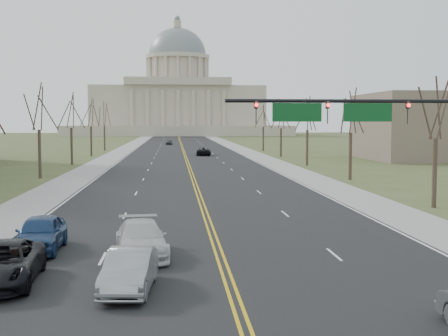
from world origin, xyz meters
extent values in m
cube|color=black|center=(0.00, 110.00, 0.01)|extent=(20.00, 380.00, 0.01)
cube|color=black|center=(0.00, 6.00, 0.01)|extent=(120.00, 14.00, 0.01)
cube|color=gray|center=(-12.00, 110.00, 0.01)|extent=(4.00, 380.00, 0.03)
cube|color=gray|center=(12.00, 110.00, 0.01)|extent=(4.00, 380.00, 0.03)
cube|color=gold|center=(0.00, 110.00, 0.01)|extent=(0.42, 380.00, 0.01)
cube|color=silver|center=(-9.80, 110.00, 0.01)|extent=(0.15, 380.00, 0.01)
cube|color=silver|center=(9.80, 110.00, 0.01)|extent=(0.15, 380.00, 0.01)
cube|color=#B2A694|center=(0.00, 250.00, 2.00)|extent=(90.00, 60.00, 4.00)
cube|color=#B2A694|center=(0.00, 250.00, 12.00)|extent=(70.00, 40.00, 16.00)
cube|color=#B2A694|center=(0.00, 229.50, 21.50)|extent=(42.00, 3.00, 3.00)
cylinder|color=#B2A694|center=(0.00, 250.00, 26.00)|extent=(24.00, 24.00, 12.00)
cylinder|color=#B2A694|center=(0.00, 250.00, 32.80)|extent=(27.00, 27.00, 1.60)
ellipsoid|color=slate|center=(0.00, 250.00, 33.60)|extent=(24.00, 24.00, 22.80)
cylinder|color=#B2A694|center=(0.00, 250.00, 46.50)|extent=(3.20, 3.20, 3.00)
sphere|color=slate|center=(0.00, 250.00, 48.80)|extent=(2.40, 2.40, 2.40)
cylinder|color=black|center=(6.50, 13.50, 6.80)|extent=(12.00, 0.18, 0.18)
imported|color=black|center=(9.50, 13.50, 6.25)|extent=(0.35, 0.40, 1.10)
sphere|color=#FF0C0C|center=(9.50, 13.35, 6.60)|extent=(0.18, 0.18, 0.18)
imported|color=black|center=(5.50, 13.50, 6.25)|extent=(0.35, 0.40, 1.10)
sphere|color=#FF0C0C|center=(5.50, 13.35, 6.60)|extent=(0.18, 0.18, 0.18)
imported|color=black|center=(2.00, 13.50, 6.25)|extent=(0.35, 0.40, 1.10)
sphere|color=#FF0C0C|center=(2.00, 13.35, 6.60)|extent=(0.18, 0.18, 0.18)
cube|color=#0C4C1E|center=(7.50, 13.50, 6.25)|extent=(2.40, 0.12, 0.90)
cube|color=#0C4C1E|center=(4.00, 13.50, 6.25)|extent=(2.40, 0.12, 0.90)
cylinder|color=#32241D|center=(15.50, 24.00, 2.34)|extent=(0.32, 0.32, 4.68)
cylinder|color=#32241D|center=(15.50, 44.00, 2.34)|extent=(0.32, 0.32, 4.68)
cylinder|color=#32241D|center=(-15.50, 48.00, 2.48)|extent=(0.32, 0.32, 4.95)
cylinder|color=#32241D|center=(15.50, 64.00, 2.34)|extent=(0.32, 0.32, 4.68)
cylinder|color=#32241D|center=(-15.50, 68.00, 2.48)|extent=(0.32, 0.32, 4.95)
cylinder|color=#32241D|center=(15.50, 84.00, 2.34)|extent=(0.32, 0.32, 4.68)
cylinder|color=#32241D|center=(-15.50, 88.00, 2.48)|extent=(0.32, 0.32, 4.95)
cylinder|color=#32241D|center=(15.50, 104.00, 2.34)|extent=(0.32, 0.32, 4.68)
cylinder|color=#32241D|center=(-15.50, 108.00, 2.48)|extent=(0.32, 0.32, 4.95)
cube|color=#796156|center=(40.00, 76.00, 5.00)|extent=(25.00, 20.00, 10.00)
imported|color=gray|center=(-3.50, 4.78, 0.73)|extent=(1.87, 4.46, 1.43)
imported|color=black|center=(-8.12, 6.01, 0.77)|extent=(2.82, 5.59, 1.52)
imported|color=silver|center=(-3.38, 10.28, 0.77)|extent=(2.67, 5.40, 1.51)
imported|color=navy|center=(-7.94, 11.76, 0.82)|extent=(1.93, 4.74, 1.61)
imported|color=black|center=(3.17, 89.08, 0.71)|extent=(2.74, 5.18, 1.39)
imported|color=#4A4D51|center=(-2.99, 137.99, 0.67)|extent=(1.60, 3.89, 1.32)
camera|label=1|loc=(-1.98, -16.37, 5.83)|focal=50.00mm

